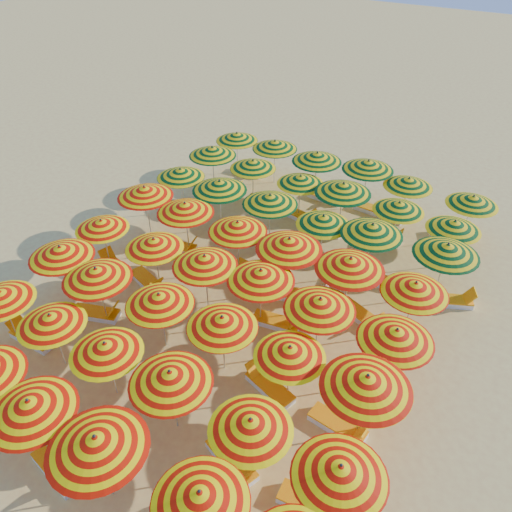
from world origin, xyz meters
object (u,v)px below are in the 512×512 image
Objects in this scene: umbrella_32 at (270,200)px; lounger_9 at (147,281)px; lounger_0 at (58,470)px; umbrella_23 at (396,335)px; umbrella_4 at (200,497)px; umbrella_31 at (219,186)px; lounger_5 at (97,313)px; lounger_20 at (288,210)px; umbrella_42 at (237,137)px; lounger_10 at (278,322)px; lounger_14 at (360,314)px; lounger_25 at (373,209)px; umbrella_10 at (251,425)px; umbrella_29 at (415,288)px; lounger_12 at (253,271)px; umbrella_46 at (408,182)px; umbrella_25 at (185,208)px; umbrella_33 at (323,220)px; umbrella_16 at (290,352)px; lounger_19 at (264,202)px; lounger_3 at (233,461)px; lounger_18 at (226,189)px; lounger_21 at (326,226)px; umbrella_41 at (454,225)px; umbrella_14 at (159,299)px; lounger_8 at (116,267)px; umbrella_30 at (181,173)px; umbrella_17 at (367,382)px; lounger_11 at (178,247)px; umbrella_45 at (368,165)px; umbrella_13 at (96,274)px; lounger_2 at (32,337)px; umbrella_18 at (102,225)px; umbrella_19 at (154,244)px; umbrella_35 at (447,250)px; umbrella_7 at (51,320)px; umbrella_3 at (96,443)px; umbrella_34 at (372,229)px; umbrella_15 at (222,322)px; umbrella_12 at (61,252)px; umbrella_22 at (320,304)px; umbrella_24 at (145,192)px; umbrella_38 at (301,180)px; lounger_16 at (375,279)px; umbrella_21 at (261,275)px; lounger_15 at (175,207)px; lounger_4 at (313,505)px; lounger_23 at (248,171)px; lounger_7 at (339,426)px; lounger_6 at (269,386)px; umbrella_6 at (1,296)px; umbrella_2 at (30,406)px; beachgoer_a at (326,287)px; umbrella_39 at (343,188)px; lounger_26 at (392,214)px; umbrella_8 at (106,348)px; umbrella_37 at (253,164)px; lounger_13 at (298,295)px.

umbrella_32 is 1.58× the size of lounger_9.
umbrella_23 is at bearing 59.85° from lounger_0.
umbrella_4 is 13.48m from umbrella_31.
lounger_20 is (2.61, 9.82, 0.00)m from lounger_5.
umbrella_42 is 1.46× the size of lounger_10.
lounger_14 is 7.45m from lounger_25.
umbrella_29 is at bearing 74.51° from umbrella_10.
lounger_12 is (-4.29, 7.20, -1.85)m from umbrella_10.
umbrella_23 is at bearing -75.05° from umbrella_46.
umbrella_33 is (5.05, 2.26, -0.16)m from umbrella_25.
umbrella_16 is 0.98× the size of umbrella_42.
umbrella_32 is 3.81m from lounger_19.
lounger_3 is (-0.21, -2.75, -1.81)m from umbrella_16.
lounger_21 is (5.77, -0.54, 0.00)m from lounger_18.
umbrella_14 is at bearing -126.90° from umbrella_41.
lounger_9 is (-7.00, 4.66, 0.00)m from lounger_3.
lounger_8 and lounger_10 have the same top height.
umbrella_17 is at bearing -31.60° from umbrella_30.
umbrella_23 is 1.46× the size of lounger_11.
umbrella_45 reaches higher than lounger_11.
umbrella_31 is 3.96m from lounger_20.
lounger_2 is (-1.54, -2.02, -2.03)m from umbrella_13.
lounger_14 is at bearing 13.03° from umbrella_18.
umbrella_35 is (9.34, 4.86, 0.17)m from umbrella_19.
umbrella_7 is at bearing -159.27° from umbrella_16.
umbrella_3 is at bearing 102.14° from lounger_21.
umbrella_18 is at bearing -153.04° from umbrella_34.
umbrella_15 is at bearing -16.78° from umbrella_18.
umbrella_13 reaches higher than lounger_5.
umbrella_22 is at bearing 13.82° from umbrella_12.
umbrella_38 is at bearing 43.34° from umbrella_24.
umbrella_41 is 3.68m from lounger_16.
umbrella_23 is at bearing -4.02° from umbrella_21.
umbrella_22 reaches higher than lounger_15.
lounger_4 is 1.00× the size of lounger_23.
umbrella_10 is 12.20m from lounger_21.
umbrella_19 is at bearing 42.82° from umbrella_12.
lounger_7 is at bearing 93.27° from lounger_16.
umbrella_38 is (-4.30, 7.22, -0.15)m from umbrella_22.
umbrella_4 is 1.01× the size of umbrella_19.
umbrella_15 is at bearing 17.14° from lounger_6.
umbrella_6 is 1.28× the size of lounger_5.
lounger_6 is at bearing 51.07° from umbrella_2.
umbrella_14 is 1.29× the size of lounger_6.
beachgoer_a reaches higher than lounger_6.
umbrella_39 is 1.41× the size of lounger_26.
umbrella_37 is at bearing 101.06° from umbrella_8.
umbrella_7 reaches higher than lounger_10.
lounger_12 is at bearing 83.68° from umbrella_14.
umbrella_7 is 8.65m from lounger_13.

